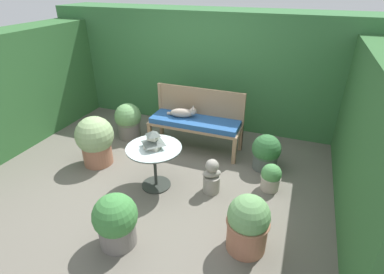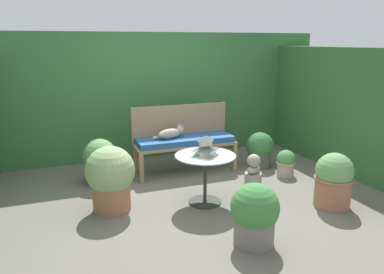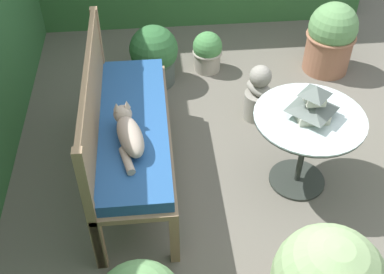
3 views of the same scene
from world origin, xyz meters
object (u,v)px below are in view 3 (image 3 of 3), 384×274
object	(u,v)px
patio_table	(307,131)
potted_plant_bench_right	(154,56)
pagoda_birdhouse	(313,104)
garden_bench	(133,130)
potted_plant_hedge_corner	(331,38)
cat	(129,133)
garden_bust	(258,95)
potted_plant_table_near	(207,52)

from	to	relation	value
patio_table	potted_plant_bench_right	size ratio (longest dim) A/B	1.34
patio_table	pagoda_birdhouse	distance (m)	0.24
garden_bench	potted_plant_bench_right	size ratio (longest dim) A/B	2.74
pagoda_birdhouse	patio_table	bearing A→B (deg)	0.00
potted_plant_hedge_corner	potted_plant_bench_right	bearing A→B (deg)	91.67
cat	garden_bust	world-z (taller)	cat
potted_plant_table_near	pagoda_birdhouse	bearing A→B (deg)	-162.08
patio_table	potted_plant_hedge_corner	xyz separation A→B (m)	(1.45, -0.66, -0.16)
patio_table	potted_plant_table_near	xyz separation A→B (m)	(1.55, 0.50, -0.30)
pagoda_birdhouse	potted_plant_bench_right	size ratio (longest dim) A/B	0.49
cat	patio_table	distance (m)	1.23
garden_bench	potted_plant_table_near	size ratio (longest dim) A/B	3.92
pagoda_birdhouse	potted_plant_table_near	size ratio (longest dim) A/B	0.69
pagoda_birdhouse	potted_plant_bench_right	distance (m)	1.79
garden_bench	potted_plant_table_near	xyz separation A→B (m)	(1.40, -0.70, -0.28)
garden_bust	potted_plant_table_near	bearing A→B (deg)	-7.89
garden_bench	patio_table	distance (m)	1.21
potted_plant_table_near	potted_plant_bench_right	bearing A→B (deg)	106.62
garden_bench	garden_bust	bearing A→B (deg)	-58.79
cat	garden_bust	distance (m)	1.42
potted_plant_bench_right	potted_plant_hedge_corner	world-z (taller)	potted_plant_hedge_corner
garden_bust	potted_plant_hedge_corner	xyz separation A→B (m)	(0.66, -0.82, 0.11)
potted_plant_hedge_corner	potted_plant_table_near	bearing A→B (deg)	84.83
patio_table	potted_plant_hedge_corner	distance (m)	1.60
garden_bench	garden_bust	xyz separation A→B (m)	(0.63, -1.04, -0.25)
pagoda_birdhouse	potted_plant_table_near	distance (m)	1.72
garden_bench	patio_table	size ratio (longest dim) A/B	2.05
patio_table	pagoda_birdhouse	size ratio (longest dim) A/B	2.75
garden_bench	potted_plant_table_near	bearing A→B (deg)	-26.62
patio_table	cat	bearing A→B (deg)	92.90
garden_bust	potted_plant_table_near	distance (m)	0.84
potted_plant_bench_right	potted_plant_hedge_corner	size ratio (longest dim) A/B	0.83
garden_bench	potted_plant_hedge_corner	bearing A→B (deg)	-55.23
garden_bench	potted_plant_hedge_corner	size ratio (longest dim) A/B	2.27
patio_table	potted_plant_hedge_corner	world-z (taller)	potted_plant_hedge_corner
cat	patio_table	size ratio (longest dim) A/B	0.69
garden_bust	potted_plant_bench_right	xyz separation A→B (m)	(0.61, 0.86, 0.05)
cat	potted_plant_bench_right	size ratio (longest dim) A/B	0.92
garden_bench	potted_plant_hedge_corner	world-z (taller)	potted_plant_hedge_corner
garden_bench	pagoda_birdhouse	size ratio (longest dim) A/B	5.65
pagoda_birdhouse	garden_bust	size ratio (longest dim) A/B	0.54
garden_bench	garden_bust	world-z (taller)	garden_bench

